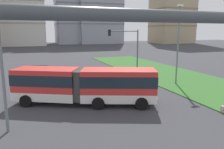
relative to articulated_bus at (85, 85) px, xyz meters
name	(u,v)px	position (x,y,z in m)	size (l,w,h in m)	color
articulated_bus	(85,85)	(0.00, 0.00, 0.00)	(11.73, 7.13, 3.00)	red
car_white_van	(40,72)	(-3.19, 12.70, -0.90)	(4.50, 2.23, 1.58)	silver
traffic_light_far_right	(128,45)	(7.93, 8.94, 2.68)	(4.35, 0.28, 6.30)	#474C51
streetlight_left	(1,58)	(-5.65, -3.59, 2.89)	(0.70, 0.28, 8.20)	slate
streetlight_median	(178,42)	(11.62, 3.40, 3.27)	(0.70, 0.28, 8.97)	slate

